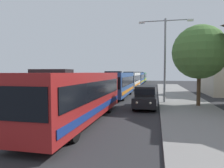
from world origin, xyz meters
The scene contains 8 objects.
bus_lead centered at (-1.30, 13.76, 1.69)m, with size 2.58×11.70×3.21m.
bus_second_in_line centered at (-1.30, 26.97, 1.69)m, with size 2.58×10.92×3.21m.
bus_middle centered at (-1.30, 40.29, 1.69)m, with size 2.58×12.10×3.21m.
bus_fourth_in_line centered at (-1.30, 54.11, 1.69)m, with size 2.58×12.36×3.21m.
bus_rear centered at (-1.30, 67.78, 1.69)m, with size 2.58×11.51×3.21m.
white_suv centered at (2.40, 19.70, 1.03)m, with size 1.86×4.98×1.90m.
streetlamp_mid centered at (4.10, 22.45, 5.07)m, with size 5.07×0.28×8.10m.
roadside_tree centered at (6.96, 21.02, 4.84)m, with size 4.68×4.68×7.04m.
Camera 1 is at (3.30, 1.92, 3.06)m, focal length 32.72 mm.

